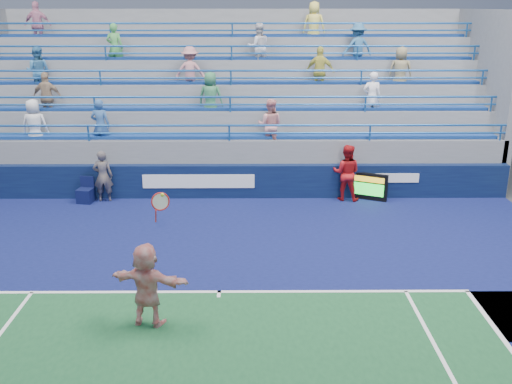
{
  "coord_description": "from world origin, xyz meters",
  "views": [
    {
      "loc": [
        0.73,
        -11.18,
        6.01
      ],
      "look_at": [
        0.82,
        2.5,
        1.5
      ],
      "focal_mm": 40.0,
      "sensor_mm": 36.0,
      "label": 1
    }
  ],
  "objects_px": {
    "line_judge": "(103,176)",
    "ball_girl": "(346,173)",
    "serve_speed_board": "(368,186)",
    "judge_chair": "(86,195)",
    "tennis_player": "(147,285)"
  },
  "relations": [
    {
      "from": "tennis_player",
      "to": "ball_girl",
      "type": "distance_m",
      "value": 9.05
    },
    {
      "from": "judge_chair",
      "to": "line_judge",
      "type": "relative_size",
      "value": 0.49
    },
    {
      "from": "line_judge",
      "to": "judge_chair",
      "type": "bearing_deg",
      "value": 7.66
    },
    {
      "from": "judge_chair",
      "to": "line_judge",
      "type": "bearing_deg",
      "value": 12.98
    },
    {
      "from": "tennis_player",
      "to": "line_judge",
      "type": "xyz_separation_m",
      "value": [
        -2.69,
        7.42,
        -0.02
      ]
    },
    {
      "from": "serve_speed_board",
      "to": "judge_chair",
      "type": "height_order",
      "value": "serve_speed_board"
    },
    {
      "from": "judge_chair",
      "to": "line_judge",
      "type": "xyz_separation_m",
      "value": [
        0.57,
        0.13,
        0.57
      ]
    },
    {
      "from": "judge_chair",
      "to": "ball_girl",
      "type": "height_order",
      "value": "ball_girl"
    },
    {
      "from": "judge_chair",
      "to": "tennis_player",
      "type": "xyz_separation_m",
      "value": [
        3.26,
        -7.29,
        0.6
      ]
    },
    {
      "from": "serve_speed_board",
      "to": "tennis_player",
      "type": "distance_m",
      "value": 9.47
    },
    {
      "from": "judge_chair",
      "to": "ball_girl",
      "type": "distance_m",
      "value": 8.33
    },
    {
      "from": "line_judge",
      "to": "ball_girl",
      "type": "relative_size",
      "value": 0.92
    },
    {
      "from": "judge_chair",
      "to": "ball_girl",
      "type": "bearing_deg",
      "value": 1.51
    },
    {
      "from": "serve_speed_board",
      "to": "ball_girl",
      "type": "relative_size",
      "value": 0.67
    },
    {
      "from": "tennis_player",
      "to": "ball_girl",
      "type": "bearing_deg",
      "value": 56.13
    }
  ]
}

